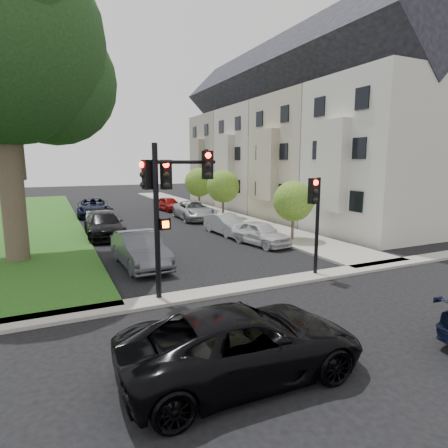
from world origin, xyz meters
name	(u,v)px	position (x,y,z in m)	size (l,w,h in m)	color
ground	(287,304)	(0.00, 0.00, 0.00)	(140.00, 140.00, 0.00)	black
grass_strip	(24,220)	(-9.00, 24.00, 0.06)	(8.00, 44.00, 0.12)	#294D14
sidewalk_right	(204,210)	(6.75, 24.00, 0.06)	(3.50, 44.00, 0.12)	#A79C85
sidewalk_cross	(257,285)	(0.00, 2.00, 0.06)	(60.00, 1.00, 0.12)	#A79C85
house_a	(381,127)	(12.45, 8.00, 6.93)	(7.70, 7.55, 15.97)	#BAB499
house_b	(307,135)	(12.45, 15.50, 6.93)	(7.70, 7.55, 15.97)	tan
house_c	(260,140)	(12.45, 23.00, 6.93)	(7.70, 7.55, 15.97)	#AEA7A0
house_d	(228,143)	(12.45, 30.50, 6.93)	(7.70, 7.55, 15.97)	tan
small_tree_a	(293,201)	(6.20, 8.46, 2.42)	(2.43, 2.43, 3.64)	#3E2F23
small_tree_b	(223,186)	(6.20, 18.43, 2.72)	(2.73, 2.73, 4.10)	#3E2F23
small_tree_c	(199,182)	(6.20, 23.92, 2.78)	(2.79, 2.79, 4.18)	#3E2F23
traffic_signal_main	(168,193)	(-3.38, 2.23, 3.70)	(2.62, 0.76, 5.36)	black
traffic_signal_secondary	(315,208)	(2.80, 2.19, 2.88)	(0.53, 0.43, 4.13)	black
car_cross_near	(243,342)	(-3.31, -3.09, 0.77)	(2.57, 5.57, 1.55)	black
car_parked_0	(261,233)	(3.88, 8.31, 0.69)	(1.62, 4.04, 1.38)	silver
car_parked_1	(226,224)	(3.50, 12.10, 0.67)	(1.41, 4.06, 1.34)	#999BA0
car_parked_2	(194,210)	(3.84, 19.03, 0.78)	(2.58, 5.59, 1.55)	#999BA0
car_parked_3	(169,204)	(3.54, 25.33, 0.68)	(1.60, 3.98, 1.36)	maroon
car_parked_5	(140,249)	(-3.43, 6.74, 0.80)	(1.69, 4.85, 1.60)	#3F4247
car_parked_6	(104,225)	(-3.98, 14.52, 0.79)	(2.22, 5.45, 1.58)	black
car_parked_7	(103,218)	(-3.54, 18.49, 0.69)	(1.63, 4.05, 1.38)	#999BA0
car_parked_8	(93,207)	(-3.56, 24.60, 0.80)	(2.67, 5.79, 1.61)	black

